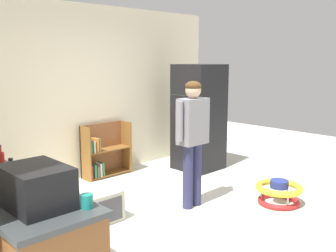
{
  "coord_description": "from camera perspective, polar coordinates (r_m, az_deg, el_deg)",
  "views": [
    {
      "loc": [
        -3.28,
        -2.91,
        1.88
      ],
      "look_at": [
        0.08,
        0.56,
        1.03
      ],
      "focal_mm": 41.33,
      "sensor_mm": 36.0,
      "label": 1
    }
  ],
  "objects": [
    {
      "name": "ground_plane",
      "position": [
        4.77,
        4.16,
        -13.26
      ],
      "size": [
        12.0,
        12.0,
        0.0
      ],
      "primitive_type": "plane",
      "color": "silver",
      "rests_on": "ground"
    },
    {
      "name": "back_wall",
      "position": [
        6.2,
        -11.99,
        4.87
      ],
      "size": [
        5.2,
        0.06,
        2.7
      ],
      "primitive_type": "cube",
      "color": "#F0E4C1",
      "rests_on": "ground"
    },
    {
      "name": "kitchen_counter",
      "position": [
        3.45,
        -22.54,
        -15.26
      ],
      "size": [
        0.65,
        1.99,
        0.9
      ],
      "color": "brown",
      "rests_on": "ground"
    },
    {
      "name": "refrigerator",
      "position": [
        6.57,
        4.57,
        1.28
      ],
      "size": [
        0.73,
        0.68,
        1.78
      ],
      "color": "black",
      "rests_on": "ground"
    },
    {
      "name": "bookshelf",
      "position": [
        6.29,
        -9.62,
        -4.09
      ],
      "size": [
        0.8,
        0.28,
        0.85
      ],
      "color": "brown",
      "rests_on": "ground"
    },
    {
      "name": "standing_person",
      "position": [
        4.82,
        3.66,
        -1.04
      ],
      "size": [
        0.57,
        0.22,
        1.61
      ],
      "color": "navy",
      "rests_on": "ground"
    },
    {
      "name": "baby_walker",
      "position": [
        5.3,
        16.03,
        -9.37
      ],
      "size": [
        0.6,
        0.6,
        0.32
      ],
      "color": "red",
      "rests_on": "ground"
    },
    {
      "name": "pet_carrier",
      "position": [
        4.73,
        -10.42,
        -11.24
      ],
      "size": [
        0.42,
        0.55,
        0.36
      ],
      "color": "beige",
      "rests_on": "ground"
    },
    {
      "name": "microwave",
      "position": [
        2.73,
        -18.83,
        -8.48
      ],
      "size": [
        0.37,
        0.48,
        0.28
      ],
      "color": "black",
      "rests_on": "kitchen_counter"
    },
    {
      "name": "banana_bunch",
      "position": [
        3.47,
        -23.19,
        -6.76
      ],
      "size": [
        0.12,
        0.16,
        0.04
      ],
      "color": "yellow",
      "rests_on": "kitchen_counter"
    },
    {
      "name": "ketchup_bottle",
      "position": [
        3.64,
        -23.48,
        -4.87
      ],
      "size": [
        0.07,
        0.07,
        0.25
      ],
      "color": "red",
      "rests_on": "kitchen_counter"
    },
    {
      "name": "amber_bottle",
      "position": [
        3.14,
        -22.04,
        -7.03
      ],
      "size": [
        0.07,
        0.07,
        0.25
      ],
      "color": "#9E661E",
      "rests_on": "kitchen_counter"
    },
    {
      "name": "green_cup",
      "position": [
        3.4,
        -20.05,
        -6.55
      ],
      "size": [
        0.08,
        0.08,
        0.09
      ],
      "primitive_type": "cylinder",
      "color": "green",
      "rests_on": "kitchen_counter"
    },
    {
      "name": "blue_cup",
      "position": [
        3.52,
        -20.7,
        -6.03
      ],
      "size": [
        0.08,
        0.08,
        0.09
      ],
      "primitive_type": "cylinder",
      "color": "blue",
      "rests_on": "kitchen_counter"
    },
    {
      "name": "teal_cup",
      "position": [
        2.65,
        -11.88,
        -10.81
      ],
      "size": [
        0.08,
        0.08,
        0.09
      ],
      "primitive_type": "cylinder",
      "color": "teal",
      "rests_on": "kitchen_counter"
    }
  ]
}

